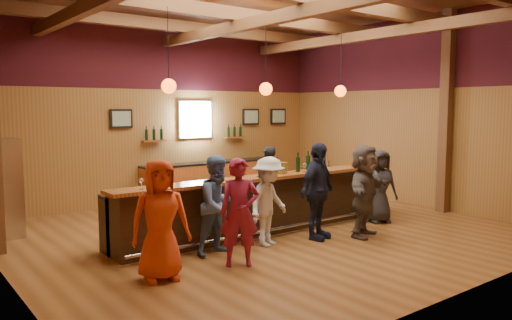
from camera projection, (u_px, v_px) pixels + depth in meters
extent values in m
plane|color=brown|center=(266.00, 231.00, 9.52)|extent=(9.00, 9.00, 0.00)
cube|color=brown|center=(166.00, 112.00, 12.45)|extent=(9.00, 0.04, 4.50)
cube|color=brown|center=(468.00, 116.00, 6.13)|extent=(9.00, 0.04, 4.50)
cube|color=brown|center=(412.00, 112.00, 12.00)|extent=(0.04, 8.00, 4.50)
cube|color=#3D1018|center=(165.00, 55.00, 12.28)|extent=(9.00, 0.01, 1.70)
cube|color=#3D1018|center=(413.00, 53.00, 11.85)|extent=(0.01, 8.00, 1.70)
cube|color=#523017|center=(446.00, 112.00, 11.12)|extent=(0.22, 0.22, 4.50)
cube|color=#523017|center=(235.00, 14.00, 9.87)|extent=(8.80, 0.20, 0.25)
cube|color=#523017|center=(185.00, 27.00, 11.45)|extent=(8.80, 0.20, 0.25)
cube|color=#523017|center=(266.00, 20.00, 9.11)|extent=(0.18, 7.80, 0.22)
cube|color=#523017|center=(373.00, 35.00, 10.92)|extent=(0.18, 7.80, 0.22)
cube|color=black|center=(266.00, 204.00, 9.47)|extent=(6.00, 0.60, 1.05)
cube|color=brown|center=(272.00, 177.00, 9.27)|extent=(6.30, 0.50, 0.06)
cube|color=black|center=(254.00, 181.00, 9.72)|extent=(6.00, 0.48, 0.05)
cube|color=black|center=(254.00, 205.00, 9.77)|extent=(6.00, 0.48, 0.90)
cube|color=silver|center=(326.00, 175.00, 10.94)|extent=(0.45, 0.40, 0.14)
cube|color=silver|center=(342.00, 173.00, 11.24)|extent=(0.45, 0.40, 0.14)
cylinder|color=silver|center=(280.00, 228.00, 9.17)|extent=(6.00, 0.06, 0.06)
cube|color=brown|center=(213.00, 180.00, 13.14)|extent=(4.00, 0.50, 0.90)
cube|color=black|center=(213.00, 162.00, 13.09)|extent=(4.00, 0.52, 0.05)
cube|color=silver|center=(195.00, 120.00, 12.91)|extent=(0.95, 0.08, 0.95)
cube|color=white|center=(196.00, 120.00, 12.87)|extent=(0.78, 0.01, 0.78)
cube|color=black|center=(121.00, 119.00, 11.69)|extent=(0.55, 0.04, 0.45)
cube|color=silver|center=(122.00, 119.00, 11.67)|extent=(0.45, 0.01, 0.35)
cube|color=black|center=(251.00, 117.00, 13.98)|extent=(0.55, 0.04, 0.45)
cube|color=silver|center=(251.00, 117.00, 13.97)|extent=(0.45, 0.01, 0.35)
cube|color=black|center=(278.00, 116.00, 14.59)|extent=(0.55, 0.04, 0.45)
cube|color=silver|center=(279.00, 116.00, 14.57)|extent=(0.45, 0.01, 0.35)
cube|color=brown|center=(154.00, 141.00, 12.18)|extent=(0.60, 0.18, 0.04)
cylinder|color=black|center=(146.00, 135.00, 12.05)|extent=(0.07, 0.07, 0.26)
cylinder|color=black|center=(154.00, 135.00, 12.17)|extent=(0.07, 0.07, 0.26)
cylinder|color=black|center=(161.00, 134.00, 12.29)|extent=(0.07, 0.07, 0.26)
cube|color=brown|center=(235.00, 137.00, 13.63)|extent=(0.60, 0.18, 0.04)
cylinder|color=black|center=(229.00, 132.00, 13.50)|extent=(0.07, 0.07, 0.26)
cylinder|color=black|center=(235.00, 132.00, 13.62)|extent=(0.07, 0.07, 0.26)
cylinder|color=black|center=(241.00, 132.00, 13.74)|extent=(0.07, 0.07, 0.26)
cylinder|color=black|center=(168.00, 47.00, 7.97)|extent=(0.01, 0.01, 1.25)
sphere|color=#FF540C|center=(169.00, 86.00, 8.03)|extent=(0.24, 0.24, 0.24)
cylinder|color=black|center=(266.00, 55.00, 9.17)|extent=(0.01, 0.01, 1.25)
sphere|color=#FF540C|center=(266.00, 89.00, 9.24)|extent=(0.24, 0.24, 0.24)
cylinder|color=black|center=(341.00, 61.00, 10.38)|extent=(0.01, 0.01, 1.25)
sphere|color=#FF540C|center=(340.00, 91.00, 10.45)|extent=(0.24, 0.24, 0.24)
imported|color=red|center=(160.00, 220.00, 6.78)|extent=(0.91, 0.69, 1.67)
imported|color=maroon|center=(239.00, 212.00, 7.40)|extent=(0.71, 0.64, 1.62)
imported|color=#4C6A99|center=(219.00, 205.00, 7.99)|extent=(0.84, 0.69, 1.60)
imported|color=silver|center=(269.00, 202.00, 8.48)|extent=(1.12, 0.87, 1.53)
imported|color=#181C31|center=(317.00, 191.00, 8.90)|extent=(1.10, 0.70, 1.74)
imported|color=#524842|center=(364.00, 191.00, 9.09)|extent=(1.64, 1.06, 1.69)
imported|color=#252527|center=(380.00, 186.00, 10.23)|extent=(0.86, 0.74, 1.50)
imported|color=black|center=(268.00, 182.00, 10.63)|extent=(0.60, 0.42, 1.55)
cylinder|color=brown|center=(282.00, 168.00, 9.45)|extent=(0.20, 0.20, 0.21)
cylinder|color=black|center=(298.00, 165.00, 9.72)|extent=(0.08, 0.08, 0.28)
cylinder|color=black|center=(298.00, 155.00, 9.70)|extent=(0.03, 0.03, 0.10)
cylinder|color=black|center=(308.00, 163.00, 9.96)|extent=(0.08, 0.08, 0.29)
cylinder|color=black|center=(308.00, 153.00, 9.94)|extent=(0.03, 0.03, 0.10)
cylinder|color=silver|center=(142.00, 189.00, 7.65)|extent=(0.07, 0.07, 0.01)
cylinder|color=silver|center=(142.00, 186.00, 7.65)|extent=(0.01, 0.01, 0.10)
sphere|color=silver|center=(141.00, 181.00, 7.64)|extent=(0.08, 0.08, 0.08)
cylinder|color=silver|center=(165.00, 186.00, 7.90)|extent=(0.07, 0.07, 0.01)
cylinder|color=silver|center=(165.00, 183.00, 7.90)|extent=(0.01, 0.01, 0.10)
sphere|color=silver|center=(165.00, 178.00, 7.89)|extent=(0.08, 0.08, 0.08)
cylinder|color=silver|center=(212.00, 180.00, 8.55)|extent=(0.08, 0.08, 0.01)
cylinder|color=silver|center=(212.00, 177.00, 8.54)|extent=(0.01, 0.01, 0.11)
sphere|color=silver|center=(212.00, 172.00, 8.53)|extent=(0.09, 0.09, 0.09)
cylinder|color=silver|center=(221.00, 180.00, 8.60)|extent=(0.08, 0.08, 0.01)
cylinder|color=silver|center=(221.00, 176.00, 8.60)|extent=(0.01, 0.01, 0.11)
sphere|color=silver|center=(221.00, 171.00, 8.59)|extent=(0.09, 0.09, 0.09)
cylinder|color=silver|center=(258.00, 177.00, 9.01)|extent=(0.07, 0.07, 0.01)
cylinder|color=silver|center=(258.00, 174.00, 9.01)|extent=(0.01, 0.01, 0.10)
sphere|color=silver|center=(258.00, 169.00, 9.00)|extent=(0.08, 0.08, 0.08)
cylinder|color=silver|center=(304.00, 172.00, 9.67)|extent=(0.07, 0.07, 0.01)
cylinder|color=silver|center=(305.00, 169.00, 9.67)|extent=(0.01, 0.01, 0.10)
sphere|color=silver|center=(305.00, 165.00, 9.66)|extent=(0.08, 0.08, 0.08)
cylinder|color=silver|center=(322.00, 169.00, 10.13)|extent=(0.06, 0.06, 0.01)
cylinder|color=silver|center=(322.00, 167.00, 10.13)|extent=(0.01, 0.01, 0.09)
sphere|color=silver|center=(322.00, 163.00, 10.12)|extent=(0.07, 0.07, 0.07)
cylinder|color=silver|center=(355.00, 167.00, 10.54)|extent=(0.07, 0.07, 0.01)
cylinder|color=silver|center=(355.00, 164.00, 10.53)|extent=(0.01, 0.01, 0.10)
sphere|color=silver|center=(355.00, 160.00, 10.52)|extent=(0.08, 0.08, 0.08)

